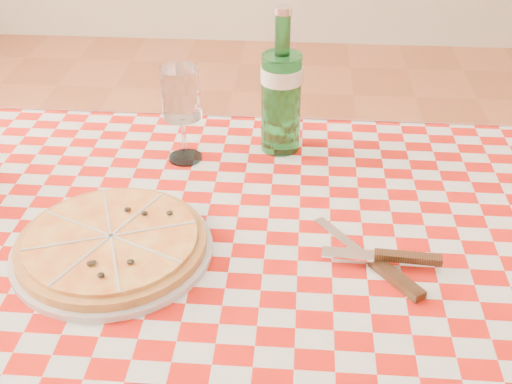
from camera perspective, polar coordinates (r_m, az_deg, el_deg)
dining_table at (r=1.09m, az=0.82°, el=-8.80°), size 1.20×0.80×0.75m
tablecloth at (r=1.03m, az=0.86°, el=-4.87°), size 1.30×0.90×0.01m
pizza_plate at (r=1.02m, az=-12.71°, el=-4.37°), size 0.41×0.41×0.04m
water_bottle at (r=1.22m, az=2.28°, el=9.77°), size 0.10×0.10×0.28m
wine_glass at (r=1.21m, az=-6.56°, el=6.80°), size 0.09×0.09×0.19m
cutlery at (r=0.99m, az=10.44°, el=-5.72°), size 0.32×0.30×0.03m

